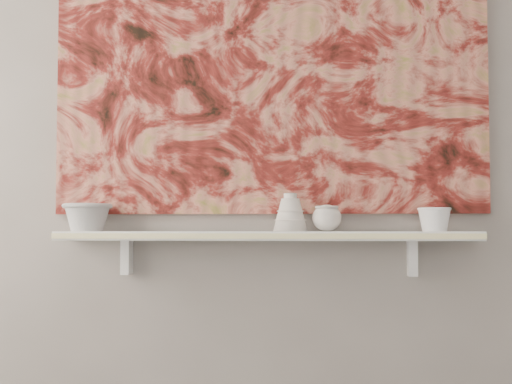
# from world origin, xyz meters

# --- Properties ---
(wall_back) EXTENTS (3.60, 0.00, 3.60)m
(wall_back) POSITION_xyz_m (0.00, 1.60, 1.35)
(wall_back) COLOR slate
(wall_back) RESTS_ON floor
(shelf) EXTENTS (1.40, 0.18, 0.03)m
(shelf) POSITION_xyz_m (0.00, 1.51, 0.92)
(shelf) COLOR white
(shelf) RESTS_ON wall_back
(shelf_stripe) EXTENTS (1.40, 0.01, 0.02)m
(shelf_stripe) POSITION_xyz_m (0.00, 1.41, 0.92)
(shelf_stripe) COLOR #F0E7A0
(shelf_stripe) RESTS_ON shelf
(bracket_left) EXTENTS (0.03, 0.06, 0.12)m
(bracket_left) POSITION_xyz_m (-0.49, 1.57, 0.84)
(bracket_left) COLOR white
(bracket_left) RESTS_ON wall_back
(bracket_right) EXTENTS (0.03, 0.06, 0.12)m
(bracket_right) POSITION_xyz_m (0.49, 1.57, 0.84)
(bracket_right) COLOR white
(bracket_right) RESTS_ON wall_back
(painting) EXTENTS (1.50, 0.02, 1.10)m
(painting) POSITION_xyz_m (0.00, 1.59, 1.54)
(painting) COLOR maroon
(painting) RESTS_ON wall_back
(house_motif) EXTENTS (0.09, 0.00, 0.08)m
(house_motif) POSITION_xyz_m (0.45, 1.57, 1.23)
(house_motif) COLOR black
(house_motif) RESTS_ON painting
(bowl_grey) EXTENTS (0.21, 0.21, 0.10)m
(bowl_grey) POSITION_xyz_m (-0.61, 1.51, 0.98)
(bowl_grey) COLOR #999996
(bowl_grey) RESTS_ON shelf
(cup_cream) EXTENTS (0.12, 0.12, 0.09)m
(cup_cream) POSITION_xyz_m (0.20, 1.51, 0.97)
(cup_cream) COLOR beige
(cup_cream) RESTS_ON shelf
(bell_vessel) EXTENTS (0.15, 0.15, 0.13)m
(bell_vessel) POSITION_xyz_m (0.08, 1.51, 0.99)
(bell_vessel) COLOR silver
(bell_vessel) RESTS_ON shelf
(bowl_white) EXTENTS (0.14, 0.14, 0.08)m
(bowl_white) POSITION_xyz_m (0.55, 1.51, 0.97)
(bowl_white) COLOR white
(bowl_white) RESTS_ON shelf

